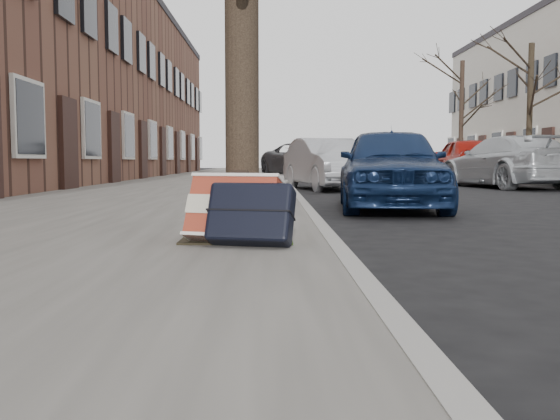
{
  "coord_description": "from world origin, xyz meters",
  "views": [
    {
      "loc": [
        -1.74,
        -3.73,
        0.73
      ],
      "look_at": [
        -1.67,
        0.8,
        0.37
      ],
      "focal_mm": 40.0,
      "sensor_mm": 36.0,
      "label": 1
    }
  ],
  "objects_px": {
    "suitcase_navy": "(251,213)",
    "car_near_mid": "(328,164)",
    "suitcase_red": "(234,209)",
    "car_near_front": "(390,167)"
  },
  "relations": [
    {
      "from": "suitcase_red",
      "to": "car_near_front",
      "type": "relative_size",
      "value": 0.18
    },
    {
      "from": "suitcase_red",
      "to": "car_near_front",
      "type": "height_order",
      "value": "car_near_front"
    },
    {
      "from": "suitcase_navy",
      "to": "car_near_mid",
      "type": "height_order",
      "value": "car_near_mid"
    },
    {
      "from": "suitcase_navy",
      "to": "car_near_front",
      "type": "relative_size",
      "value": 0.16
    },
    {
      "from": "suitcase_red",
      "to": "car_near_mid",
      "type": "bearing_deg",
      "value": 101.71
    },
    {
      "from": "suitcase_navy",
      "to": "car_near_mid",
      "type": "xyz_separation_m",
      "value": [
        1.6,
        11.36,
        0.3
      ]
    },
    {
      "from": "suitcase_navy",
      "to": "car_near_front",
      "type": "bearing_deg",
      "value": 83.03
    },
    {
      "from": "suitcase_red",
      "to": "car_near_mid",
      "type": "height_order",
      "value": "car_near_mid"
    },
    {
      "from": "car_near_front",
      "to": "car_near_mid",
      "type": "height_order",
      "value": "car_near_mid"
    },
    {
      "from": "suitcase_red",
      "to": "suitcase_navy",
      "type": "bearing_deg",
      "value": -16.37
    }
  ]
}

